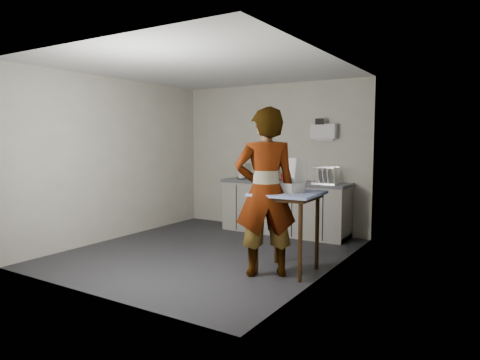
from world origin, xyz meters
The scene contains 15 objects.
ground centered at (0.00, 0.00, 0.00)m, with size 4.00×4.00×0.00m, color #28282D.
wall_back centered at (0.00, 1.99, 1.30)m, with size 3.60×0.02×2.60m, color beige.
wall_right centered at (1.79, 0.00, 1.30)m, with size 0.02×4.00×2.60m, color beige.
wall_left centered at (-1.79, 0.00, 1.30)m, with size 0.02×4.00×2.60m, color beige.
ceiling centered at (0.00, 0.00, 2.60)m, with size 3.60×4.00×0.01m, color white.
kitchen_counter centered at (0.40, 1.70, 0.43)m, with size 2.24×0.62×0.91m.
wall_shelf centered at (1.00, 1.92, 1.75)m, with size 0.42×0.18×0.37m.
side_table centered at (1.36, -0.21, 0.86)m, with size 0.79×0.79×0.99m.
standing_man centered at (1.20, -0.46, 1.00)m, with size 0.73×0.48×1.99m, color #B2A593.
soap_bottle centered at (0.15, 1.61, 1.06)m, with size 0.11×0.12×0.30m, color black.
soda_can centered at (0.34, 1.75, 0.97)m, with size 0.07×0.07×0.13m, color red.
dark_bottle centered at (0.12, 1.77, 1.01)m, with size 0.06×0.06×0.21m, color black.
paper_towel centered at (-0.43, 1.64, 1.05)m, with size 0.17×0.17×0.30m.
dish_rack centered at (1.14, 1.67, 0.97)m, with size 0.39×0.29×0.27m.
bakery_box centered at (1.37, -0.17, 1.08)m, with size 0.33×0.33×0.40m.
Camera 1 is at (3.58, -4.87, 1.63)m, focal length 32.00 mm.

